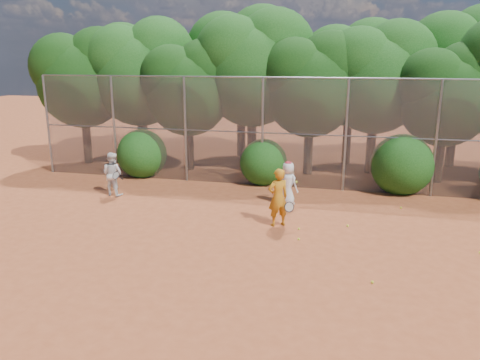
# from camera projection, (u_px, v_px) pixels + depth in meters

# --- Properties ---
(ground) EXTENTS (80.00, 80.00, 0.00)m
(ground) POSITION_uv_depth(u_px,v_px,m) (255.00, 249.00, 11.84)
(ground) COLOR #9C4623
(ground) RESTS_ON ground
(fence_back) EXTENTS (20.05, 0.09, 4.03)m
(fence_back) POSITION_uv_depth(u_px,v_px,m) (286.00, 132.00, 16.98)
(fence_back) COLOR gray
(fence_back) RESTS_ON ground
(tree_0) EXTENTS (4.38, 3.81, 6.00)m
(tree_0) POSITION_uv_depth(u_px,v_px,m) (83.00, 75.00, 20.54)
(tree_0) COLOR black
(tree_0) RESTS_ON ground
(tree_1) EXTENTS (4.64, 4.03, 6.35)m
(tree_1) POSITION_uv_depth(u_px,v_px,m) (140.00, 70.00, 20.38)
(tree_1) COLOR black
(tree_1) RESTS_ON ground
(tree_2) EXTENTS (3.99, 3.47, 5.47)m
(tree_2) POSITION_uv_depth(u_px,v_px,m) (189.00, 85.00, 19.30)
(tree_2) COLOR black
(tree_2) RESTS_ON ground
(tree_3) EXTENTS (4.89, 4.26, 6.70)m
(tree_3) POSITION_uv_depth(u_px,v_px,m) (254.00, 64.00, 19.47)
(tree_3) COLOR black
(tree_3) RESTS_ON ground
(tree_4) EXTENTS (4.19, 3.64, 5.73)m
(tree_4) POSITION_uv_depth(u_px,v_px,m) (312.00, 82.00, 18.49)
(tree_4) COLOR black
(tree_4) RESTS_ON ground
(tree_5) EXTENTS (4.51, 3.92, 6.17)m
(tree_5) POSITION_uv_depth(u_px,v_px,m) (378.00, 74.00, 18.60)
(tree_5) COLOR black
(tree_5) RESTS_ON ground
(tree_6) EXTENTS (3.86, 3.36, 5.29)m
(tree_6) POSITION_uv_depth(u_px,v_px,m) (448.00, 91.00, 17.24)
(tree_6) COLOR black
(tree_6) RESTS_ON ground
(tree_9) EXTENTS (4.83, 4.20, 6.62)m
(tree_9) POSITION_uv_depth(u_px,v_px,m) (142.00, 65.00, 22.72)
(tree_9) COLOR black
(tree_9) RESTS_ON ground
(tree_10) EXTENTS (5.15, 4.48, 7.06)m
(tree_10) POSITION_uv_depth(u_px,v_px,m) (243.00, 58.00, 21.70)
(tree_10) COLOR black
(tree_10) RESTS_ON ground
(tree_11) EXTENTS (4.64, 4.03, 6.35)m
(tree_11) POSITION_uv_depth(u_px,v_px,m) (352.00, 70.00, 20.31)
(tree_11) COLOR black
(tree_11) RESTS_ON ground
(tree_12) EXTENTS (5.02, 4.37, 6.88)m
(tree_12) POSITION_uv_depth(u_px,v_px,m) (462.00, 61.00, 19.76)
(tree_12) COLOR black
(tree_12) RESTS_ON ground
(bush_0) EXTENTS (2.00, 2.00, 2.00)m
(bush_0) POSITION_uv_depth(u_px,v_px,m) (142.00, 152.00, 18.87)
(bush_0) COLOR #144511
(bush_0) RESTS_ON ground
(bush_1) EXTENTS (1.80, 1.80, 1.80)m
(bush_1) POSITION_uv_depth(u_px,v_px,m) (263.00, 160.00, 17.76)
(bush_1) COLOR #144511
(bush_1) RESTS_ON ground
(bush_2) EXTENTS (2.20, 2.20, 2.20)m
(bush_2) POSITION_uv_depth(u_px,v_px,m) (402.00, 162.00, 16.57)
(bush_2) COLOR #144511
(bush_2) RESTS_ON ground
(player_yellow) EXTENTS (0.87, 0.68, 1.69)m
(player_yellow) POSITION_uv_depth(u_px,v_px,m) (278.00, 197.00, 13.27)
(player_yellow) COLOR #C37B16
(player_yellow) RESTS_ON ground
(player_teen) EXTENTS (0.83, 0.73, 1.46)m
(player_teen) POSITION_uv_depth(u_px,v_px,m) (288.00, 183.00, 15.18)
(player_teen) COLOR silver
(player_teen) RESTS_ON ground
(player_white) EXTENTS (0.89, 0.78, 1.52)m
(player_white) POSITION_uv_depth(u_px,v_px,m) (112.00, 174.00, 16.27)
(player_white) COLOR white
(player_white) RESTS_ON ground
(ball_0) EXTENTS (0.07, 0.07, 0.07)m
(ball_0) POSITION_uv_depth(u_px,v_px,m) (299.00, 239.00, 12.38)
(ball_0) COLOR yellow
(ball_0) RESTS_ON ground
(ball_1) EXTENTS (0.07, 0.07, 0.07)m
(ball_1) POSITION_uv_depth(u_px,v_px,m) (348.00, 226.00, 13.36)
(ball_1) COLOR yellow
(ball_1) RESTS_ON ground
(ball_2) EXTENTS (0.07, 0.07, 0.07)m
(ball_2) POSITION_uv_depth(u_px,v_px,m) (372.00, 282.00, 10.02)
(ball_2) COLOR yellow
(ball_2) RESTS_ON ground
(ball_3) EXTENTS (0.07, 0.07, 0.07)m
(ball_3) POSITION_uv_depth(u_px,v_px,m) (480.00, 252.00, 11.54)
(ball_3) COLOR yellow
(ball_3) RESTS_ON ground
(ball_4) EXTENTS (0.07, 0.07, 0.07)m
(ball_4) POSITION_uv_depth(u_px,v_px,m) (299.00, 229.00, 13.12)
(ball_4) COLOR yellow
(ball_4) RESTS_ON ground
(ball_5) EXTENTS (0.07, 0.07, 0.07)m
(ball_5) POSITION_uv_depth(u_px,v_px,m) (401.00, 208.00, 14.95)
(ball_5) COLOR yellow
(ball_5) RESTS_ON ground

